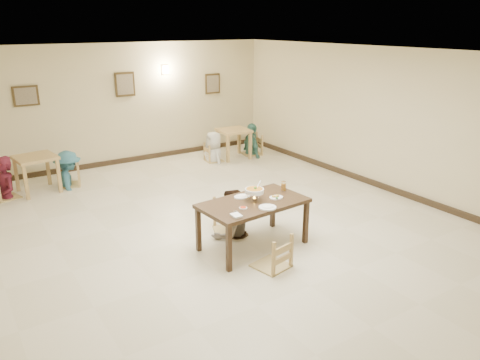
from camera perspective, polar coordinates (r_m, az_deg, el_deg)
floor at (r=8.27m, az=-1.65°, el=-6.04°), size 10.00×10.00×0.00m
ceiling at (r=7.53m, az=-1.86°, el=15.18°), size 10.00×10.00×0.00m
wall_back at (r=12.23m, az=-14.18°, el=8.90°), size 10.00×0.00×10.00m
wall_right at (r=10.37m, az=17.63°, el=6.91°), size 0.00×10.00×10.00m
baseboard_back at (r=12.52m, az=-13.62°, el=2.38°), size 8.00×0.06×0.12m
baseboard_right at (r=10.71m, az=16.78°, el=-0.65°), size 0.06×10.00×0.12m
picture_a at (r=11.62m, az=-24.65°, el=9.29°), size 0.55×0.04×0.45m
picture_b at (r=12.15m, az=-13.85°, el=11.25°), size 0.50×0.04×0.60m
picture_c at (r=13.21m, az=-3.35°, el=11.64°), size 0.45×0.04×0.55m
wall_sconce at (r=12.53m, az=-9.11°, el=13.14°), size 0.16×0.05×0.22m
main_table at (r=7.39m, az=1.62°, el=-3.21°), size 1.74×1.06×0.78m
chair_far at (r=8.00m, az=-1.42°, el=-2.79°), size 0.50×0.50×1.07m
chair_near at (r=6.88m, az=3.89°, el=-6.78°), size 0.48×0.48×1.01m
main_diner at (r=7.79m, az=-1.12°, el=-1.24°), size 0.85×0.70×1.61m
curry_warmer at (r=7.36m, az=1.77°, el=-1.34°), size 0.34×0.30×0.27m
rice_plate_far at (r=7.53m, az=0.27°, el=-2.01°), size 0.28×0.28×0.06m
rice_plate_near at (r=7.11m, az=3.37°, el=-3.33°), size 0.27×0.27×0.06m
fried_plate at (r=7.51m, az=4.44°, el=-2.10°), size 0.24×0.24×0.05m
chili_dish at (r=7.08m, az=0.38°, el=-3.42°), size 0.12×0.12×0.03m
napkin_cutlery at (r=6.80m, az=-0.45°, el=-4.34°), size 0.18×0.27×0.03m
drink_glass at (r=7.84m, az=5.33°, el=-0.78°), size 0.08×0.08×0.16m
bg_table_left at (r=10.77m, az=-23.64°, el=1.96°), size 0.88×0.88×0.79m
bg_table_right at (r=12.44m, az=-0.78°, el=5.56°), size 0.85×0.85×0.77m
bg_chair_ll at (r=10.69m, az=-26.86°, el=0.38°), size 0.44×0.44×0.95m
bg_chair_lr at (r=10.98m, az=-20.30°, el=1.79°), size 0.46×0.46×0.98m
bg_chair_rl at (r=12.20m, az=-3.23°, el=4.35°), size 0.42×0.42×0.90m
bg_chair_rr at (r=12.82m, az=1.43°, el=5.46°), size 0.50×0.50×1.06m
bg_diner_a at (r=10.58m, az=-27.18°, el=2.51°), size 0.56×0.73×1.77m
bg_diner_b at (r=10.90m, az=-20.47°, el=3.30°), size 0.68×1.07×1.58m
bg_diner_c at (r=12.12m, az=-3.26°, el=5.89°), size 0.56×0.80×1.57m
bg_diner_d at (r=12.75m, az=1.44°, el=6.91°), size 0.63×1.08×1.72m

